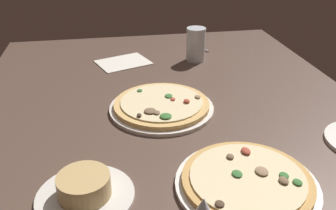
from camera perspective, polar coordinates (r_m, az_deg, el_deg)
dining_table at (r=96.21cm, az=1.04°, el=-3.47°), size 150.00×110.00×4.00cm
pizza_main at (r=99.78cm, az=-1.00°, el=-0.12°), size 28.27×28.27×3.40cm
pizza_side at (r=74.76cm, az=12.12°, el=-11.55°), size 28.05×28.05×3.35cm
ramekin_on_saucer at (r=72.01cm, az=-12.77°, el=-12.67°), size 18.52×18.52×5.08cm
water_glass at (r=133.46cm, az=4.31°, el=9.05°), size 6.74×6.74×11.93cm
paper_menu at (r=133.38cm, az=-6.92°, el=6.56°), size 18.70×21.10×0.30cm
spoon at (r=149.37cm, az=4.23°, el=9.14°), size 10.61×6.78×1.00cm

